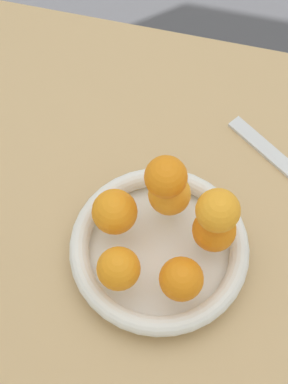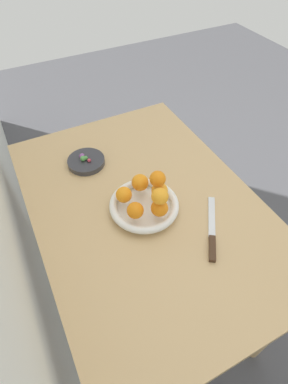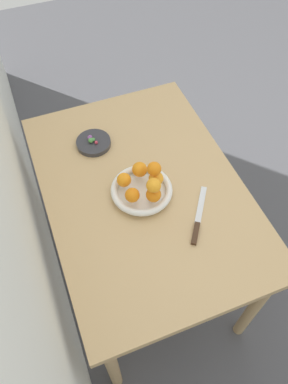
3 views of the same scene
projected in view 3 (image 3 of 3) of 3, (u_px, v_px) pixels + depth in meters
ground_plane at (143, 266)px, 2.07m from camera, size 6.00×6.00×0.00m
dining_table at (143, 200)px, 1.54m from camera, size 1.10×0.76×0.74m
fruit_bowl at (142, 190)px, 1.44m from camera, size 0.24×0.24×0.04m
candy_dish at (94, 143)px, 1.60m from camera, size 0.15×0.15×0.02m
orange_0 at (124, 180)px, 1.41m from camera, size 0.05×0.05×0.05m
orange_1 at (132, 195)px, 1.37m from camera, size 0.05×0.05×0.05m
orange_2 at (154, 195)px, 1.37m from camera, size 0.06×0.06×0.06m
orange_3 at (156, 179)px, 1.41m from camera, size 0.06×0.06×0.06m
orange_4 at (140, 169)px, 1.44m from camera, size 0.06×0.06×0.06m
orange_5 at (154, 169)px, 1.37m from camera, size 0.05×0.05×0.05m
orange_6 at (154, 185)px, 1.32m from camera, size 0.05×0.05×0.05m
candy_ball_0 at (91, 140)px, 1.57m from camera, size 0.02×0.02×0.02m
candy_ball_1 at (90, 138)px, 1.58m from camera, size 0.02×0.02×0.02m
candy_ball_2 at (91, 140)px, 1.58m from camera, size 0.02×0.02×0.02m
candy_ball_3 at (90, 137)px, 1.59m from camera, size 0.02×0.02×0.02m
candy_ball_4 at (93, 140)px, 1.58m from camera, size 0.02×0.02×0.02m
candy_ball_5 at (96, 142)px, 1.57m from camera, size 0.01×0.01×0.01m
candy_ball_6 at (93, 140)px, 1.58m from camera, size 0.02×0.02×0.02m
knife at (198, 219)px, 1.38m from camera, size 0.23×0.17×0.01m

